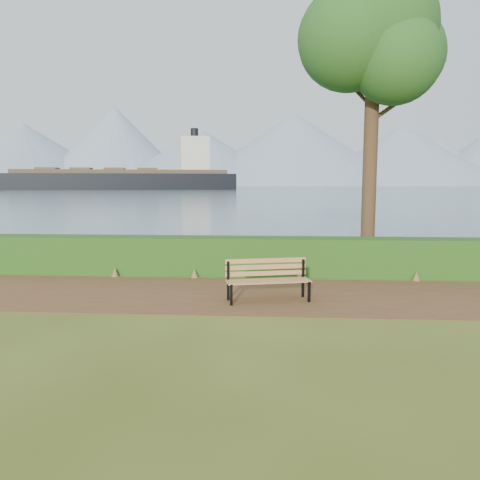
{
  "coord_description": "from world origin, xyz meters",
  "views": [
    {
      "loc": [
        0.88,
        -9.71,
        2.44
      ],
      "look_at": [
        0.14,
        1.2,
        1.1
      ],
      "focal_mm": 35.0,
      "sensor_mm": 36.0,
      "label": 1
    }
  ],
  "objects": [
    {
      "name": "cargo_ship",
      "position": [
        -47.7,
        150.2,
        3.5
      ],
      "size": [
        78.05,
        28.8,
        23.46
      ],
      "rotation": [
        0.0,
        0.0,
        0.22
      ],
      "color": "black",
      "rests_on": "ground"
    },
    {
      "name": "ground",
      "position": [
        0.0,
        0.0,
        0.0
      ],
      "size": [
        140.0,
        140.0,
        0.0
      ],
      "primitive_type": "plane",
      "color": "#435017",
      "rests_on": "ground"
    },
    {
      "name": "hedge",
      "position": [
        0.0,
        2.6,
        0.5
      ],
      "size": [
        32.0,
        0.85,
        1.0
      ],
      "primitive_type": "cube",
      "color": "#1D4914",
      "rests_on": "ground"
    },
    {
      "name": "water",
      "position": [
        0.0,
        260.0,
        0.01
      ],
      "size": [
        700.0,
        510.0,
        0.0
      ],
      "primitive_type": "cube",
      "color": "#4A6377",
      "rests_on": "ground"
    },
    {
      "name": "bench",
      "position": [
        0.8,
        -0.16,
        0.5
      ],
      "size": [
        1.8,
        0.9,
        0.87
      ],
      "rotation": [
        0.0,
        0.0,
        0.24
      ],
      "color": "black",
      "rests_on": "ground"
    },
    {
      "name": "tree",
      "position": [
        3.77,
        4.56,
        6.65
      ],
      "size": [
        4.41,
        3.76,
        8.95
      ],
      "rotation": [
        0.0,
        0.0,
        0.23
      ],
      "color": "#382417",
      "rests_on": "ground"
    },
    {
      "name": "mountains",
      "position": [
        -9.17,
        406.05,
        27.7
      ],
      "size": [
        585.0,
        190.0,
        70.0
      ],
      "color": "#7B8FA4",
      "rests_on": "ground"
    },
    {
      "name": "path",
      "position": [
        0.0,
        0.3,
        0.01
      ],
      "size": [
        40.0,
        3.4,
        0.01
      ],
      "primitive_type": "cube",
      "color": "#55341D",
      "rests_on": "ground"
    }
  ]
}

